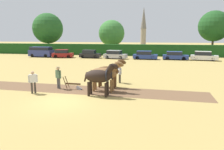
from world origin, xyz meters
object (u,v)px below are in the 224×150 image
(parked_van, at_px, (41,52))
(parked_car_center_right, at_px, (145,55))
(tree_center_left, at_px, (214,26))
(plow, at_px, (74,86))
(parked_car_center, at_px, (115,55))
(farmer_onlooker_left, at_px, (33,81))
(parked_car_left, at_px, (63,54))
(draft_horse_lead_right, at_px, (105,74))
(tree_left, at_px, (112,33))
(draft_horse_lead_left, at_px, (100,76))
(tree_far_left, at_px, (48,28))
(draft_horse_trail_left, at_px, (109,71))
(parked_car_right, at_px, (175,56))
(farmer_at_plow, at_px, (58,76))
(farmer_beside_team, at_px, (120,72))
(parked_car_center_left, at_px, (90,54))
(church_spire, at_px, (143,26))
(parked_car_far_right, at_px, (204,56))

(parked_van, distance_m, parked_car_center_right, 20.39)
(tree_center_left, bearing_deg, plow, -117.76)
(parked_car_center, height_order, parked_car_center_right, parked_car_center)
(farmer_onlooker_left, height_order, parked_car_left, farmer_onlooker_left)
(parked_car_left, bearing_deg, tree_center_left, 11.10)
(tree_center_left, distance_m, draft_horse_lead_right, 38.86)
(plow, bearing_deg, tree_center_left, 63.99)
(tree_left, height_order, tree_center_left, tree_center_left)
(draft_horse_lead_left, relative_size, parked_van, 0.54)
(tree_far_left, xyz_separation_m, tree_center_left, (38.23, 0.38, 0.26))
(draft_horse_trail_left, height_order, parked_car_right, draft_horse_trail_left)
(farmer_at_plow, height_order, parked_car_right, farmer_at_plow)
(tree_left, relative_size, farmer_beside_team, 4.79)
(tree_left, relative_size, parked_car_left, 1.89)
(parked_van, bearing_deg, parked_car_right, 3.10)
(parked_car_left, height_order, parked_car_center_right, parked_car_left)
(draft_horse_lead_right, bearing_deg, draft_horse_trail_left, 89.61)
(parked_van, bearing_deg, farmer_at_plow, -55.26)
(draft_horse_lead_left, relative_size, draft_horse_trail_left, 0.97)
(tree_far_left, bearing_deg, draft_horse_trail_left, -56.21)
(tree_far_left, distance_m, draft_horse_trail_left, 40.42)
(parked_car_center_left, bearing_deg, tree_left, 83.81)
(draft_horse_lead_right, bearing_deg, church_spire, 92.54)
(farmer_at_plow, bearing_deg, parked_car_center, 32.53)
(plow, bearing_deg, draft_horse_lead_left, -28.54)
(tree_left, bearing_deg, draft_horse_trail_left, -79.18)
(farmer_onlooker_left, relative_size, parked_car_center, 0.38)
(tree_center_left, xyz_separation_m, parked_car_center, (-19.40, -11.68, -5.44))
(tree_far_left, bearing_deg, parked_car_right, -20.32)
(tree_center_left, distance_m, farmer_beside_team, 35.79)
(tree_left, bearing_deg, tree_far_left, -173.74)
(draft_horse_trail_left, xyz_separation_m, farmer_at_plow, (-3.87, -1.29, -0.28))
(farmer_onlooker_left, bearing_deg, farmer_beside_team, 94.40)
(parked_car_center_right, bearing_deg, parked_car_left, -178.49)
(farmer_beside_team, bearing_deg, parked_car_center_right, 63.19)
(plow, bearing_deg, church_spire, 90.55)
(tree_far_left, xyz_separation_m, draft_horse_lead_right, (22.29, -34.73, -4.55))
(tree_center_left, bearing_deg, tree_left, 176.62)
(tree_center_left, distance_m, parked_car_center_left, 27.33)
(farmer_at_plow, bearing_deg, church_spire, 31.16)
(draft_horse_lead_left, distance_m, parked_car_center, 25.03)
(tree_center_left, xyz_separation_m, farmer_beside_team, (-15.27, -31.94, -5.22))
(farmer_onlooker_left, relative_size, parked_car_far_right, 0.36)
(parked_car_center_left, relative_size, parked_car_right, 0.90)
(tree_center_left, height_order, plow, tree_center_left)
(draft_horse_lead_left, relative_size, farmer_at_plow, 1.45)
(church_spire, relative_size, parked_car_center, 3.42)
(tree_center_left, bearing_deg, draft_horse_lead_left, -113.68)
(parked_car_left, bearing_deg, tree_far_left, 116.78)
(parked_car_center_left, bearing_deg, parked_car_left, -172.99)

